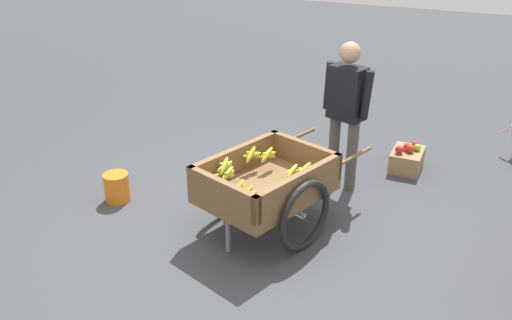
# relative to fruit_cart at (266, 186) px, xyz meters

# --- Properties ---
(ground_plane) EXTENTS (24.00, 24.00, 0.00)m
(ground_plane) POSITION_rel_fruit_cart_xyz_m (0.25, -0.05, -0.44)
(ground_plane) COLOR #3D3F44
(fruit_cart) EXTENTS (1.81, 1.26, 0.71)m
(fruit_cart) POSITION_rel_fruit_cart_xyz_m (0.00, 0.00, 0.00)
(fruit_cart) COLOR brown
(fruit_cart) RESTS_ON ground
(vendor_person) EXTENTS (0.30, 0.52, 1.50)m
(vendor_person) POSITION_rel_fruit_cart_xyz_m (-1.08, 0.38, 0.45)
(vendor_person) COLOR #4C4742
(vendor_person) RESTS_ON ground
(plastic_bucket) EXTENTS (0.25, 0.25, 0.29)m
(plastic_bucket) POSITION_rel_fruit_cart_xyz_m (0.12, -1.54, -0.29)
(plastic_bucket) COLOR orange
(plastic_bucket) RESTS_ON ground
(apple_crate) EXTENTS (0.44, 0.32, 0.31)m
(apple_crate) POSITION_rel_fruit_cart_xyz_m (-1.75, 0.93, -0.31)
(apple_crate) COLOR #99754C
(apple_crate) RESTS_ON ground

